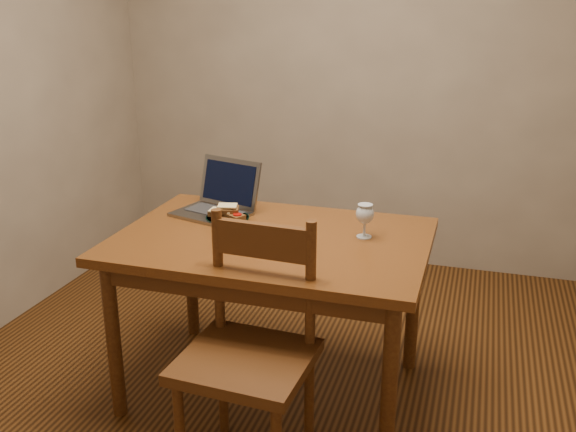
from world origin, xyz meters
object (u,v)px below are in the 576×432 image
(table, at_px, (272,255))
(laptop, at_px, (220,199))
(milk_glass, at_px, (365,221))
(chair, at_px, (248,343))
(plate, at_px, (227,219))

(table, distance_m, laptop, 0.44)
(milk_glass, relative_size, laptop, 0.37)
(chair, bearing_deg, plate, 120.83)
(table, distance_m, milk_glass, 0.42)
(plate, bearing_deg, milk_glass, -2.83)
(plate, bearing_deg, laptop, 126.95)
(chair, distance_m, milk_glass, 0.73)
(milk_glass, bearing_deg, plate, 177.17)
(plate, distance_m, milk_glass, 0.63)
(plate, relative_size, laptop, 0.49)
(table, height_order, laptop, laptop)
(milk_glass, bearing_deg, table, -164.47)
(table, bearing_deg, milk_glass, 15.53)
(plate, distance_m, laptop, 0.14)
(table, distance_m, chair, 0.53)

